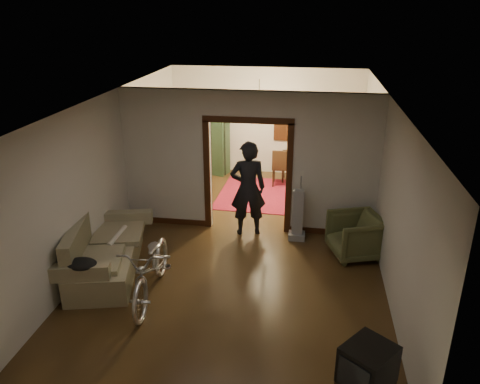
% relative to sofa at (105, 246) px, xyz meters
% --- Properties ---
extents(floor, '(5.00, 8.50, 0.01)m').
position_rel_sofa_xyz_m(floor, '(2.15, 1.31, -0.49)').
color(floor, '#322110').
rests_on(floor, ground).
extents(ceiling, '(5.00, 8.50, 0.01)m').
position_rel_sofa_xyz_m(ceiling, '(2.15, 1.31, 2.31)').
color(ceiling, white).
rests_on(ceiling, floor).
extents(wall_back, '(5.00, 0.02, 2.80)m').
position_rel_sofa_xyz_m(wall_back, '(2.15, 5.56, 0.91)').
color(wall_back, beige).
rests_on(wall_back, floor).
extents(wall_left, '(0.02, 8.50, 2.80)m').
position_rel_sofa_xyz_m(wall_left, '(-0.35, 1.31, 0.91)').
color(wall_left, beige).
rests_on(wall_left, floor).
extents(wall_right, '(0.02, 8.50, 2.80)m').
position_rel_sofa_xyz_m(wall_right, '(4.65, 1.31, 0.91)').
color(wall_right, beige).
rests_on(wall_right, floor).
extents(partition_wall, '(5.00, 0.14, 2.80)m').
position_rel_sofa_xyz_m(partition_wall, '(2.15, 2.06, 0.91)').
color(partition_wall, beige).
rests_on(partition_wall, floor).
extents(door_casing, '(1.74, 0.20, 2.32)m').
position_rel_sofa_xyz_m(door_casing, '(2.15, 2.06, 0.61)').
color(door_casing, '#32180B').
rests_on(door_casing, floor).
extents(far_window, '(0.98, 0.06, 1.28)m').
position_rel_sofa_xyz_m(far_window, '(2.85, 5.52, 1.06)').
color(far_window, black).
rests_on(far_window, wall_back).
extents(chandelier, '(0.24, 0.24, 0.24)m').
position_rel_sofa_xyz_m(chandelier, '(2.15, 3.81, 1.86)').
color(chandelier, '#FFE0A5').
rests_on(chandelier, ceiling).
extents(light_switch, '(0.08, 0.01, 0.12)m').
position_rel_sofa_xyz_m(light_switch, '(3.20, 1.98, 0.76)').
color(light_switch, silver).
rests_on(light_switch, partition_wall).
extents(sofa, '(1.44, 2.31, 0.99)m').
position_rel_sofa_xyz_m(sofa, '(0.00, 0.00, 0.00)').
color(sofa, '#736E4C').
rests_on(sofa, floor).
extents(rolled_paper, '(0.09, 0.72, 0.09)m').
position_rel_sofa_xyz_m(rolled_paper, '(0.10, 0.30, 0.04)').
color(rolled_paper, beige).
rests_on(rolled_paper, sofa).
extents(jacket, '(0.48, 0.36, 0.14)m').
position_rel_sofa_xyz_m(jacket, '(0.05, -0.91, 0.19)').
color(jacket, black).
rests_on(jacket, sofa).
extents(bicycle, '(0.82, 1.97, 1.01)m').
position_rel_sofa_xyz_m(bicycle, '(1.02, -0.58, 0.01)').
color(bicycle, silver).
rests_on(bicycle, floor).
extents(armchair, '(1.10, 1.08, 0.79)m').
position_rel_sofa_xyz_m(armchair, '(4.22, 1.21, -0.10)').
color(armchair, '#525731').
rests_on(armchair, floor).
extents(crt_tv, '(0.69, 0.70, 0.45)m').
position_rel_sofa_xyz_m(crt_tv, '(4.06, -2.41, 0.18)').
color(crt_tv, black).
rests_on(crt_tv, tv_stand).
extents(vacuum, '(0.38, 0.34, 1.03)m').
position_rel_sofa_xyz_m(vacuum, '(3.17, 1.69, 0.02)').
color(vacuum, gray).
rests_on(vacuum, floor).
extents(person, '(0.79, 0.61, 1.91)m').
position_rel_sofa_xyz_m(person, '(2.18, 1.81, 0.46)').
color(person, black).
rests_on(person, floor).
extents(oriental_rug, '(1.77, 2.27, 0.02)m').
position_rel_sofa_xyz_m(oriental_rug, '(2.07, 3.88, -0.49)').
color(oriental_rug, maroon).
rests_on(oriental_rug, floor).
extents(locker, '(0.90, 0.66, 1.61)m').
position_rel_sofa_xyz_m(locker, '(0.76, 5.27, 0.31)').
color(locker, '#213822').
rests_on(locker, floor).
extents(globe, '(0.30, 0.30, 0.30)m').
position_rel_sofa_xyz_m(globe, '(0.76, 5.27, 1.45)').
color(globe, '#1E5972').
rests_on(globe, locker).
extents(desk, '(1.12, 0.84, 0.73)m').
position_rel_sofa_xyz_m(desk, '(3.13, 4.95, -0.13)').
color(desk, black).
rests_on(desk, floor).
extents(desk_chair, '(0.46, 0.46, 0.96)m').
position_rel_sofa_xyz_m(desk_chair, '(2.64, 4.58, -0.01)').
color(desk_chair, black).
rests_on(desk_chair, floor).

